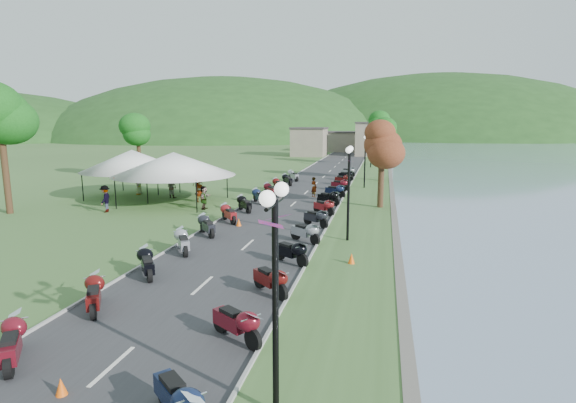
# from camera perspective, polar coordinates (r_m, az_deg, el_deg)

# --- Properties ---
(road) EXTENTS (7.00, 120.00, 0.02)m
(road) POSITION_cam_1_polar(r_m,az_deg,el_deg) (46.55, 3.59, 2.28)
(road) COLOR #353538
(road) RESTS_ON ground
(hills_backdrop) EXTENTS (360.00, 120.00, 76.00)m
(hills_backdrop) POSITION_cam_1_polar(r_m,az_deg,el_deg) (205.83, 10.27, 8.18)
(hills_backdrop) COLOR #285621
(hills_backdrop) RESTS_ON ground
(far_building) EXTENTS (18.00, 16.00, 5.00)m
(far_building) POSITION_cam_1_polar(r_m,az_deg,el_deg) (91.12, 6.59, 7.63)
(far_building) COLOR gray
(far_building) RESTS_ON ground
(moto_row_left) EXTENTS (2.60, 47.42, 1.10)m
(moto_row_left) POSITION_cam_1_polar(r_m,az_deg,el_deg) (27.16, -8.70, -2.29)
(moto_row_left) COLOR #331411
(moto_row_left) RESTS_ON ground
(moto_row_right) EXTENTS (2.60, 50.80, 1.10)m
(moto_row_right) POSITION_cam_1_polar(r_m,az_deg,el_deg) (29.25, 3.91, -1.31)
(moto_row_right) COLOR #331411
(moto_row_right) RESTS_ON ground
(streetlamp_near) EXTENTS (1.40, 1.40, 5.00)m
(streetlamp_near) POSITION_cam_1_polar(r_m,az_deg,el_deg) (9.68, -1.61, -13.16)
(streetlamp_near) COLOR black
(streetlamp_near) RESTS_ON ground
(vendor_tent_main) EXTENTS (6.35, 6.35, 4.00)m
(vendor_tent_main) POSITION_cam_1_polar(r_m,az_deg,el_deg) (36.20, -14.21, 2.93)
(vendor_tent_main) COLOR silver
(vendor_tent_main) RESTS_ON ground
(vendor_tent_side) EXTENTS (5.70, 5.70, 4.00)m
(vendor_tent_side) POSITION_cam_1_polar(r_m,az_deg,el_deg) (40.40, -19.07, 3.40)
(vendor_tent_side) COLOR silver
(vendor_tent_side) RESTS_ON ground
(tree_park_left) EXTENTS (3.99, 3.99, 11.09)m
(tree_park_left) POSITION_cam_1_polar(r_m,az_deg,el_deg) (36.46, -32.61, 7.30)
(tree_park_left) COLOR #1A691A
(tree_park_left) RESTS_ON ground
(tree_lakeside) EXTENTS (2.52, 2.52, 7.01)m
(tree_lakeside) POSITION_cam_1_polar(r_m,az_deg,el_deg) (33.82, 11.81, 5.10)
(tree_lakeside) COLOR #1A691A
(tree_lakeside) RESTS_ON ground
(pedestrian_a) EXTENTS (0.76, 0.79, 1.76)m
(pedestrian_a) POSITION_cam_1_polar(r_m,az_deg,el_deg) (36.53, -11.11, -0.06)
(pedestrian_a) COLOR slate
(pedestrian_a) RESTS_ON ground
(pedestrian_b) EXTENTS (0.96, 0.70, 1.76)m
(pedestrian_b) POSITION_cam_1_polar(r_m,az_deg,el_deg) (39.06, -14.47, 0.46)
(pedestrian_b) COLOR slate
(pedestrian_b) RESTS_ON ground
(pedestrian_c) EXTENTS (0.80, 1.32, 1.91)m
(pedestrian_c) POSITION_cam_1_polar(r_m,az_deg,el_deg) (34.39, -22.09, -1.25)
(pedestrian_c) COLOR slate
(pedestrian_c) RESTS_ON ground
(traffic_cone_near) EXTENTS (0.28, 0.28, 0.45)m
(traffic_cone_near) POSITION_cam_1_polar(r_m,az_deg,el_deg) (12.51, -26.87, -20.25)
(traffic_cone_near) COLOR #F2590C
(traffic_cone_near) RESTS_ON ground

